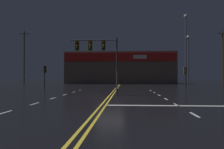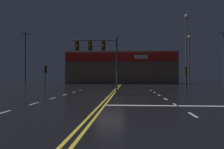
{
  "view_description": "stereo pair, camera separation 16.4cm",
  "coord_description": "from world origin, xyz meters",
  "px_view_note": "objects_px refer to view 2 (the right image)",
  "views": [
    {
      "loc": [
        1.38,
        -19.4,
        1.78
      ],
      "look_at": [
        0.0,
        2.75,
        2.0
      ],
      "focal_mm": 35.0,
      "sensor_mm": 36.0,
      "label": 1
    },
    {
      "loc": [
        1.54,
        -19.39,
        1.78
      ],
      "look_at": [
        0.0,
        2.75,
        2.0
      ],
      "focal_mm": 35.0,
      "sensor_mm": 36.0,
      "label": 2
    }
  ],
  "objects_px": {
    "traffic_signal_corner_northwest": "(45,72)",
    "streetlight_near_left": "(189,54)",
    "traffic_signal_corner_northeast": "(186,73)",
    "traffic_signal_median": "(97,50)",
    "streetlight_near_right": "(187,42)"
  },
  "relations": [
    {
      "from": "traffic_signal_corner_northwest",
      "to": "traffic_signal_corner_northeast",
      "type": "xyz_separation_m",
      "value": [
        19.03,
        -0.45,
        -0.19
      ]
    },
    {
      "from": "traffic_signal_corner_northwest",
      "to": "streetlight_near_left",
      "type": "height_order",
      "value": "streetlight_near_left"
    },
    {
      "from": "streetlight_near_left",
      "to": "streetlight_near_right",
      "type": "relative_size",
      "value": 0.78
    },
    {
      "from": "streetlight_near_left",
      "to": "traffic_signal_corner_northwest",
      "type": "bearing_deg",
      "value": -154.9
    },
    {
      "from": "traffic_signal_corner_northwest",
      "to": "streetlight_near_left",
      "type": "xyz_separation_m",
      "value": [
        22.52,
        10.55,
        3.49
      ]
    },
    {
      "from": "traffic_signal_median",
      "to": "traffic_signal_corner_northwest",
      "type": "height_order",
      "value": "traffic_signal_median"
    },
    {
      "from": "traffic_signal_median",
      "to": "traffic_signal_corner_northwest",
      "type": "distance_m",
      "value": 12.07
    },
    {
      "from": "traffic_signal_corner_northeast",
      "to": "streetlight_near_left",
      "type": "height_order",
      "value": "streetlight_near_left"
    },
    {
      "from": "streetlight_near_right",
      "to": "traffic_signal_corner_northwest",
      "type": "bearing_deg",
      "value": -163.6
    },
    {
      "from": "traffic_signal_median",
      "to": "traffic_signal_corner_northeast",
      "type": "distance_m",
      "value": 13.51
    },
    {
      "from": "traffic_signal_corner_northwest",
      "to": "streetlight_near_left",
      "type": "relative_size",
      "value": 0.36
    },
    {
      "from": "traffic_signal_median",
      "to": "streetlight_near_right",
      "type": "height_order",
      "value": "streetlight_near_right"
    },
    {
      "from": "traffic_signal_corner_northeast",
      "to": "traffic_signal_median",
      "type": "bearing_deg",
      "value": -143.04
    },
    {
      "from": "traffic_signal_corner_northwest",
      "to": "traffic_signal_corner_northeast",
      "type": "bearing_deg",
      "value": -1.35
    },
    {
      "from": "traffic_signal_median",
      "to": "streetlight_near_right",
      "type": "relative_size",
      "value": 0.47
    }
  ]
}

